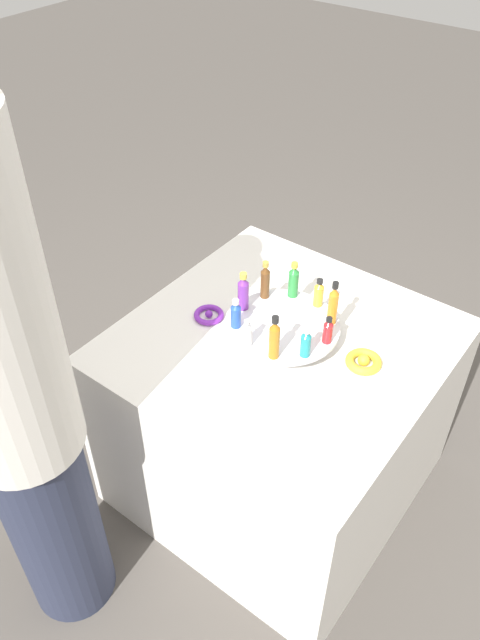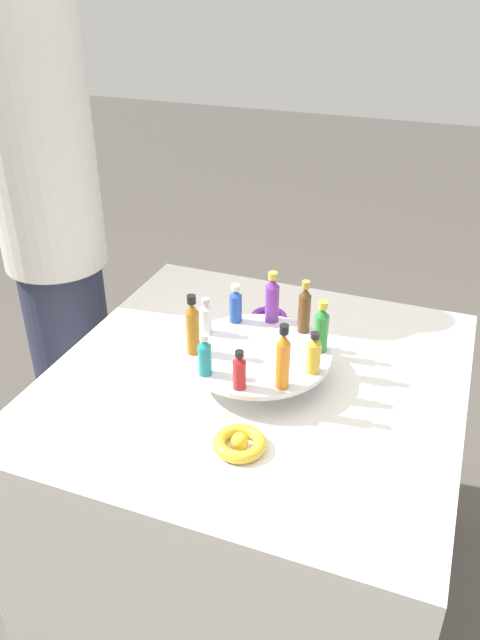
# 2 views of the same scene
# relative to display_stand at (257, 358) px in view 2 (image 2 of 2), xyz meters

# --- Properties ---
(ground_plane) EXTENTS (12.00, 12.00, 0.00)m
(ground_plane) POSITION_rel_display_stand_xyz_m (0.00, 0.00, -0.75)
(ground_plane) COLOR #4C4742
(party_table) EXTENTS (0.94, 0.94, 0.71)m
(party_table) POSITION_rel_display_stand_xyz_m (0.00, 0.00, -0.40)
(party_table) COLOR silver
(party_table) RESTS_ON ground_plane
(display_stand) EXTENTS (0.34, 0.34, 0.07)m
(display_stand) POSITION_rel_display_stand_xyz_m (0.00, 0.00, 0.00)
(display_stand) COLOR silver
(display_stand) RESTS_ON party_table
(bottle_red) EXTENTS (0.03, 0.03, 0.09)m
(bottle_red) POSITION_rel_display_stand_xyz_m (0.01, -0.14, 0.06)
(bottle_red) COLOR #B21E23
(bottle_red) RESTS_ON display_stand
(bottle_orange) EXTENTS (0.03, 0.03, 0.15)m
(bottle_orange) POSITION_rel_display_stand_xyz_m (0.09, -0.11, 0.09)
(bottle_orange) COLOR orange
(bottle_orange) RESTS_ON display_stand
(bottle_gold) EXTENTS (0.03, 0.03, 0.10)m
(bottle_gold) POSITION_rel_display_stand_xyz_m (0.14, -0.03, 0.06)
(bottle_gold) COLOR gold
(bottle_gold) RESTS_ON display_stand
(bottle_green) EXTENTS (0.03, 0.03, 0.13)m
(bottle_green) POSITION_rel_display_stand_xyz_m (0.13, 0.06, 0.08)
(bottle_green) COLOR #288438
(bottle_green) RESTS_ON display_stand
(bottle_brown) EXTENTS (0.03, 0.03, 0.13)m
(bottle_brown) POSITION_rel_display_stand_xyz_m (0.07, 0.12, 0.08)
(bottle_brown) COLOR brown
(bottle_brown) RESTS_ON display_stand
(bottle_purple) EXTENTS (0.03, 0.03, 0.13)m
(bottle_purple) POSITION_rel_display_stand_xyz_m (-0.01, 0.14, 0.08)
(bottle_purple) COLOR #702D93
(bottle_purple) RESTS_ON display_stand
(bottle_blue) EXTENTS (0.03, 0.03, 0.10)m
(bottle_blue) POSITION_rel_display_stand_xyz_m (-0.09, 0.11, 0.06)
(bottle_blue) COLOR #234CAD
(bottle_blue) RESTS_ON display_stand
(bottle_clear) EXTENTS (0.03, 0.03, 0.09)m
(bottle_clear) POSITION_rel_display_stand_xyz_m (-0.14, 0.03, 0.06)
(bottle_clear) COLOR silver
(bottle_clear) RESTS_ON display_stand
(bottle_amber) EXTENTS (0.03, 0.03, 0.15)m
(bottle_amber) POSITION_rel_display_stand_xyz_m (-0.13, -0.06, 0.09)
(bottle_amber) COLOR #AD6B19
(bottle_amber) RESTS_ON display_stand
(bottle_teal) EXTENTS (0.03, 0.03, 0.10)m
(bottle_teal) POSITION_rel_display_stand_xyz_m (-0.07, -0.12, 0.06)
(bottle_teal) COLOR teal
(bottle_teal) RESTS_ON display_stand
(ribbon_bow_gold) EXTENTS (0.11, 0.11, 0.04)m
(ribbon_bow_gold) POSITION_rel_display_stand_xyz_m (0.05, -0.25, -0.03)
(ribbon_bow_gold) COLOR gold
(ribbon_bow_gold) RESTS_ON party_table
(ribbon_bow_purple) EXTENTS (0.10, 0.10, 0.03)m
(ribbon_bow_purple) POSITION_rel_display_stand_xyz_m (-0.05, 0.25, -0.04)
(ribbon_bow_purple) COLOR purple
(ribbon_bow_purple) RESTS_ON party_table
(person_figure) EXTENTS (0.30, 0.30, 1.78)m
(person_figure) POSITION_rel_display_stand_xyz_m (-0.74, 0.28, 0.15)
(person_figure) COLOR #282D42
(person_figure) RESTS_ON ground_plane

